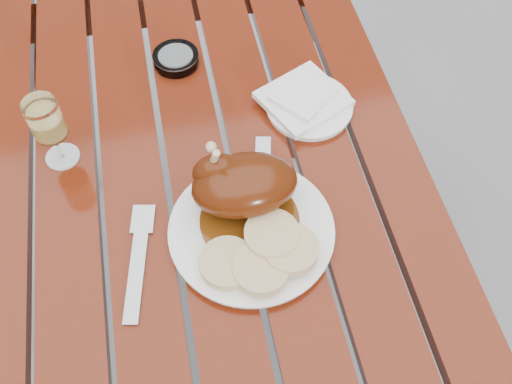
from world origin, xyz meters
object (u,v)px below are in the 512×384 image
table (212,262)px  ashtray (176,59)px  side_plate (309,106)px  wine_glass (51,132)px  dinner_plate (251,231)px

table → ashtray: (-0.00, 0.27, 0.39)m
table → side_plate: (0.23, 0.09, 0.38)m
table → side_plate: side_plate is taller
table → wine_glass: 0.51m
dinner_plate → side_plate: size_ratio=1.64×
table → dinner_plate: 0.42m
ashtray → table: bearing=-89.2°
wine_glass → ashtray: wine_glass is taller
wine_glass → ashtray: (0.23, 0.20, -0.06)m
dinner_plate → side_plate: dinner_plate is taller
table → dinner_plate: size_ratio=4.41×
ashtray → wine_glass: bearing=-139.7°
dinner_plate → side_plate: 0.29m
table → dinner_plate: dinner_plate is taller
dinner_plate → side_plate: bearing=56.6°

